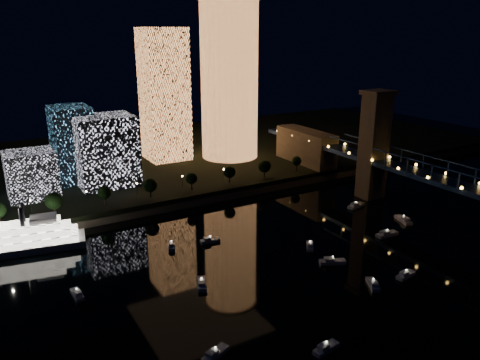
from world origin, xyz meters
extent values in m
plane|color=black|center=(0.00, 0.00, 0.00)|extent=(520.00, 520.00, 0.00)
cube|color=black|center=(0.00, 160.00, 2.50)|extent=(420.00, 160.00, 5.00)
cube|color=#6B5E4C|center=(0.00, 82.00, 1.50)|extent=(420.00, 6.00, 3.00)
cylinder|color=#FF9A51|center=(34.77, 132.61, 47.82)|extent=(32.00, 32.00, 85.63)
cube|color=#FF9A51|center=(1.44, 147.12, 41.05)|extent=(22.66, 22.66, 72.09)
cube|color=white|center=(-41.04, 116.20, 21.47)|extent=(26.77, 22.65, 32.94)
cube|color=#5CBAFB|center=(-52.66, 131.64, 23.01)|extent=(18.01, 23.41, 36.01)
cube|color=white|center=(-74.35, 114.32, 15.29)|extent=(20.57, 18.70, 20.57)
cube|color=navy|center=(65.00, 0.00, 18.00)|extent=(10.00, 260.00, 2.00)
cube|color=#6B5E4C|center=(65.00, 50.00, 24.00)|extent=(11.00, 9.00, 48.00)
cube|color=#6B5E4C|center=(65.00, 50.00, 49.00)|extent=(13.00, 11.00, 2.00)
cube|color=navy|center=(60.00, 0.00, 25.00)|extent=(0.50, 150.00, 0.50)
cube|color=#6B5E4C|center=(65.00, 100.00, 11.50)|extent=(12.00, 40.00, 23.00)
cube|color=navy|center=(60.00, 12.00, 21.50)|extent=(0.50, 0.50, 7.00)
cube|color=navy|center=(60.00, 36.00, 21.50)|extent=(0.50, 0.50, 7.00)
cube|color=navy|center=(60.00, 60.00, 21.50)|extent=(0.50, 0.50, 7.00)
sphere|color=#F3A235|center=(59.50, 0.00, 19.80)|extent=(1.20, 1.20, 1.20)
sphere|color=#F3A235|center=(59.50, 45.00, 19.80)|extent=(1.20, 1.20, 1.20)
sphere|color=#F3A235|center=(59.50, 90.00, 19.80)|extent=(1.20, 1.20, 1.20)
cube|color=silver|center=(-89.78, 71.51, 1.34)|extent=(54.91, 21.27, 2.68)
cube|color=white|center=(-89.78, 71.51, 3.91)|extent=(50.32, 19.41, 2.46)
cube|color=white|center=(-89.78, 71.51, 6.36)|extent=(45.73, 17.54, 2.46)
cube|color=white|center=(-89.78, 71.51, 8.82)|extent=(38.93, 15.30, 2.46)
cube|color=silver|center=(-76.58, 69.22, 10.94)|extent=(9.95, 8.13, 2.01)
cylinder|color=black|center=(-83.56, 68.17, 13.40)|extent=(1.56, 1.56, 6.70)
cylinder|color=black|center=(-82.80, 72.57, 13.40)|extent=(1.56, 1.56, 6.70)
cube|color=silver|center=(19.15, -11.92, 0.60)|extent=(7.78, 3.39, 1.20)
cube|color=silver|center=(18.03, -12.07, 1.70)|extent=(2.87, 2.29, 1.00)
sphere|color=white|center=(19.15, -11.92, 2.60)|extent=(0.36, 0.36, 0.36)
cube|color=silver|center=(49.52, 42.66, 0.60)|extent=(9.36, 4.50, 1.20)
cube|color=silver|center=(48.20, 42.41, 1.70)|extent=(3.53, 2.88, 1.00)
sphere|color=white|center=(49.52, 42.66, 2.60)|extent=(0.36, 0.36, 0.36)
cube|color=silver|center=(-51.06, -15.48, 0.60)|extent=(8.38, 5.58, 1.20)
cube|color=silver|center=(-52.16, -15.96, 1.70)|extent=(3.41, 3.04, 1.00)
sphere|color=white|center=(-51.06, -15.48, 2.60)|extent=(0.36, 0.36, 0.36)
cube|color=silver|center=(5.77, -10.82, 0.60)|extent=(5.94, 8.01, 1.20)
cube|color=silver|center=(5.21, -11.84, 1.70)|extent=(3.09, 3.36, 1.00)
sphere|color=white|center=(5.77, -10.82, 2.60)|extent=(0.36, 0.36, 0.36)
cube|color=silver|center=(-74.23, 29.00, 0.60)|extent=(2.84, 7.44, 1.20)
cube|color=silver|center=(-74.15, 27.90, 1.70)|extent=(2.07, 2.68, 1.00)
sphere|color=white|center=(-74.23, 29.00, 2.60)|extent=(0.36, 0.36, 0.36)
cube|color=silver|center=(5.88, 20.31, 0.60)|extent=(6.32, 7.38, 1.20)
cube|color=silver|center=(5.22, 19.41, 1.70)|extent=(3.10, 3.24, 1.00)
sphere|color=white|center=(5.88, 20.31, 2.60)|extent=(0.36, 0.36, 0.36)
cube|color=silver|center=(-39.67, 16.00, 0.60)|extent=(5.43, 8.69, 1.20)
cube|color=silver|center=(-40.11, 14.84, 1.70)|extent=(3.05, 3.48, 1.00)
sphere|color=white|center=(-39.67, 16.00, 2.60)|extent=(0.36, 0.36, 0.36)
cube|color=silver|center=(38.02, 13.69, 0.60)|extent=(9.39, 3.35, 1.20)
cube|color=silver|center=(36.63, 13.75, 1.70)|extent=(3.34, 2.54, 1.00)
sphere|color=white|center=(38.02, 13.69, 2.60)|extent=(0.36, 0.36, 0.36)
cube|color=silver|center=(-23.41, 42.53, 0.60)|extent=(7.48, 3.41, 1.20)
cube|color=silver|center=(-24.47, 42.70, 1.70)|extent=(2.78, 2.24, 1.00)
sphere|color=white|center=(-23.41, 42.53, 2.60)|extent=(0.36, 0.36, 0.36)
cube|color=silver|center=(-26.52, -27.20, 0.60)|extent=(7.84, 3.69, 1.20)
cube|color=silver|center=(-27.64, -27.40, 1.70)|extent=(2.94, 2.39, 1.00)
sphere|color=white|center=(-26.52, -27.20, 2.60)|extent=(0.36, 0.36, 0.36)
cube|color=silver|center=(4.96, 6.84, 0.60)|extent=(9.19, 6.25, 1.20)
cube|color=silver|center=(3.75, 7.39, 1.70)|extent=(3.76, 3.37, 1.00)
sphere|color=white|center=(4.96, 6.84, 2.60)|extent=(0.36, 0.36, 0.36)
cube|color=silver|center=(-37.48, 45.58, 0.60)|extent=(4.97, 7.74, 1.20)
cube|color=silver|center=(-37.90, 44.56, 1.70)|extent=(2.75, 3.12, 1.00)
sphere|color=white|center=(-37.48, 45.58, 2.60)|extent=(0.36, 0.36, 0.36)
cube|color=silver|center=(54.73, 20.52, 0.60)|extent=(5.81, 10.05, 1.20)
cube|color=silver|center=(54.30, 19.16, 1.70)|extent=(3.38, 3.94, 1.00)
sphere|color=white|center=(54.73, 20.52, 2.60)|extent=(0.36, 0.36, 0.36)
cylinder|color=black|center=(-70.00, 88.00, 7.00)|extent=(0.70, 0.70, 4.00)
sphere|color=black|center=(-70.00, 88.00, 10.50)|extent=(6.88, 6.88, 6.88)
cylinder|color=black|center=(-50.00, 88.00, 7.00)|extent=(0.70, 0.70, 4.00)
sphere|color=black|center=(-50.00, 88.00, 10.50)|extent=(5.68, 5.68, 5.68)
cylinder|color=black|center=(-30.00, 88.00, 7.00)|extent=(0.70, 0.70, 4.00)
sphere|color=black|center=(-30.00, 88.00, 10.50)|extent=(6.32, 6.32, 6.32)
cylinder|color=black|center=(-10.00, 88.00, 7.00)|extent=(0.70, 0.70, 4.00)
sphere|color=black|center=(-10.00, 88.00, 10.50)|extent=(5.40, 5.40, 5.40)
cylinder|color=black|center=(10.00, 88.00, 7.00)|extent=(0.70, 0.70, 4.00)
sphere|color=black|center=(10.00, 88.00, 10.50)|extent=(5.77, 5.77, 5.77)
cylinder|color=black|center=(30.00, 88.00, 7.00)|extent=(0.70, 0.70, 4.00)
sphere|color=black|center=(30.00, 88.00, 10.50)|extent=(6.42, 6.42, 6.42)
cylinder|color=black|center=(50.00, 88.00, 7.00)|extent=(0.70, 0.70, 4.00)
sphere|color=black|center=(50.00, 88.00, 10.50)|extent=(5.01, 5.01, 5.01)
cylinder|color=black|center=(-78.00, 94.00, 7.50)|extent=(0.24, 0.24, 5.00)
sphere|color=#FFCC7F|center=(-78.00, 94.00, 10.30)|extent=(0.70, 0.70, 0.70)
cylinder|color=black|center=(-56.00, 94.00, 7.50)|extent=(0.24, 0.24, 5.00)
sphere|color=#FFCC7F|center=(-56.00, 94.00, 10.30)|extent=(0.70, 0.70, 0.70)
cylinder|color=black|center=(-34.00, 94.00, 7.50)|extent=(0.24, 0.24, 5.00)
sphere|color=#FFCC7F|center=(-34.00, 94.00, 10.30)|extent=(0.70, 0.70, 0.70)
cylinder|color=black|center=(-12.00, 94.00, 7.50)|extent=(0.24, 0.24, 5.00)
sphere|color=#FFCC7F|center=(-12.00, 94.00, 10.30)|extent=(0.70, 0.70, 0.70)
cylinder|color=black|center=(10.00, 94.00, 7.50)|extent=(0.24, 0.24, 5.00)
sphere|color=#FFCC7F|center=(10.00, 94.00, 10.30)|extent=(0.70, 0.70, 0.70)
cylinder|color=black|center=(32.00, 94.00, 7.50)|extent=(0.24, 0.24, 5.00)
sphere|color=#FFCC7F|center=(32.00, 94.00, 10.30)|extent=(0.70, 0.70, 0.70)
camera|label=1|loc=(-93.42, -100.33, 74.95)|focal=35.00mm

